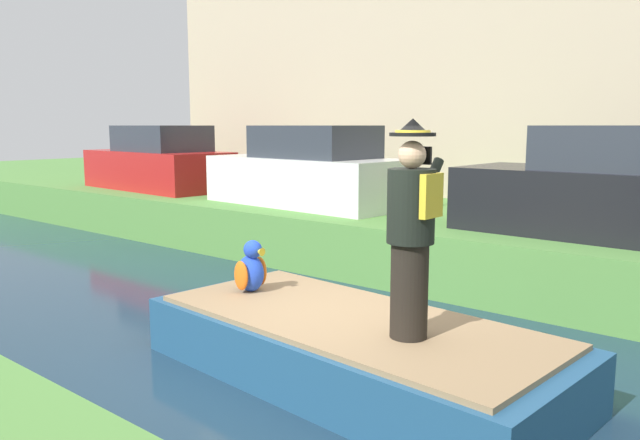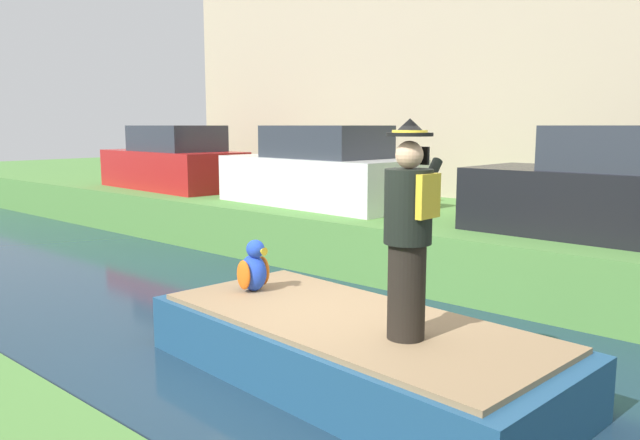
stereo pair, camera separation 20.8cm
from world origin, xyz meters
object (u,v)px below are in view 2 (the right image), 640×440
(parked_car_white, at_px, (319,172))
(boat, at_px, (350,349))
(parrot_plush, at_px, (254,269))
(parked_car_dark, at_px, (625,192))
(person_pirate, at_px, (409,231))
(parked_car_red, at_px, (173,162))

(parked_car_white, bearing_deg, boat, -135.31)
(boat, distance_m, parrot_plush, 1.51)
(boat, distance_m, parked_car_dark, 4.73)
(boat, xyz_separation_m, parrot_plush, (0.05, 1.40, 0.55))
(person_pirate, height_order, parked_car_dark, person_pirate)
(parked_car_white, bearing_deg, parked_car_red, 90.00)
(boat, distance_m, person_pirate, 1.43)
(parrot_plush, relative_size, parked_car_red, 0.14)
(boat, height_order, parrot_plush, parrot_plush)
(person_pirate, height_order, parrot_plush, person_pirate)
(parked_car_white, bearing_deg, parked_car_dark, -90.00)
(person_pirate, xyz_separation_m, parked_car_dark, (4.56, -0.37, -0.00))
(parked_car_dark, bearing_deg, person_pirate, 175.42)
(parrot_plush, height_order, parked_car_dark, parked_car_dark)
(person_pirate, relative_size, parrot_plush, 3.25)
(boat, distance_m, parked_car_red, 10.20)
(boat, relative_size, parked_car_white, 1.06)
(person_pirate, bearing_deg, parrot_plush, 100.42)
(parked_car_red, bearing_deg, parrot_plush, -119.64)
(boat, height_order, parked_car_white, parked_car_white)
(parrot_plush, xyz_separation_m, parked_car_dark, (4.38, -2.49, 0.68))
(person_pirate, distance_m, parrot_plush, 2.24)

